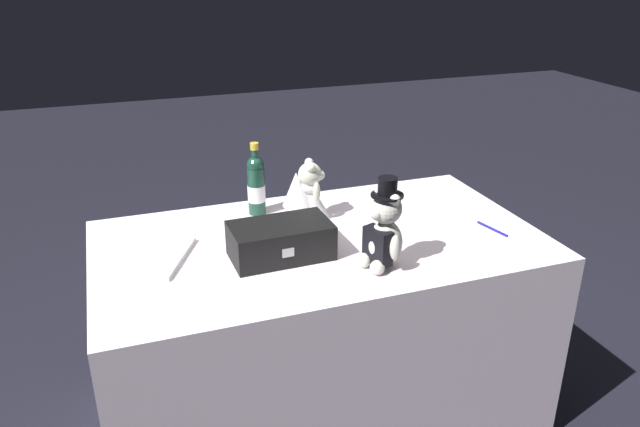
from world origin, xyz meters
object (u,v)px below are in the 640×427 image
object	(u,v)px
champagne_bottle	(256,184)
signing_pen	(491,228)
guestbook	(151,257)
teddy_bear_bride	(307,193)
gift_case_black	(281,240)
teddy_bear_groom	(384,232)

from	to	relation	value
champagne_bottle	signing_pen	world-z (taller)	champagne_bottle
signing_pen	guestbook	size ratio (longest dim) A/B	0.52
teddy_bear_bride	gift_case_black	distance (m)	0.34
gift_case_black	guestbook	size ratio (longest dim) A/B	1.16
teddy_bear_bride	champagne_bottle	xyz separation A→B (m)	(-0.17, 0.11, 0.02)
champagne_bottle	guestbook	bearing A→B (deg)	-148.73
signing_pen	guestbook	distance (m)	1.23
teddy_bear_groom	gift_case_black	distance (m)	0.35
gift_case_black	teddy_bear_groom	bearing A→B (deg)	-30.80
champagne_bottle	gift_case_black	size ratio (longest dim) A/B	0.84
teddy_bear_bride	teddy_bear_groom	bearing A→B (deg)	-76.70
champagne_bottle	guestbook	xyz separation A→B (m)	(-0.43, -0.26, -0.11)
teddy_bear_groom	guestbook	world-z (taller)	teddy_bear_groom
gift_case_black	signing_pen	bearing A→B (deg)	-3.79
teddy_bear_bride	guestbook	world-z (taller)	teddy_bear_bride
signing_pen	gift_case_black	distance (m)	0.80
teddy_bear_groom	gift_case_black	size ratio (longest dim) A/B	0.90
teddy_bear_groom	guestbook	xyz separation A→B (m)	(-0.71, 0.30, -0.11)
signing_pen	champagne_bottle	bearing A→B (deg)	150.41
teddy_bear_bride	guestbook	xyz separation A→B (m)	(-0.60, -0.15, -0.09)
signing_pen	gift_case_black	xyz separation A→B (m)	(-0.80, 0.05, 0.06)
teddy_bear_bride	signing_pen	size ratio (longest dim) A/B	1.52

